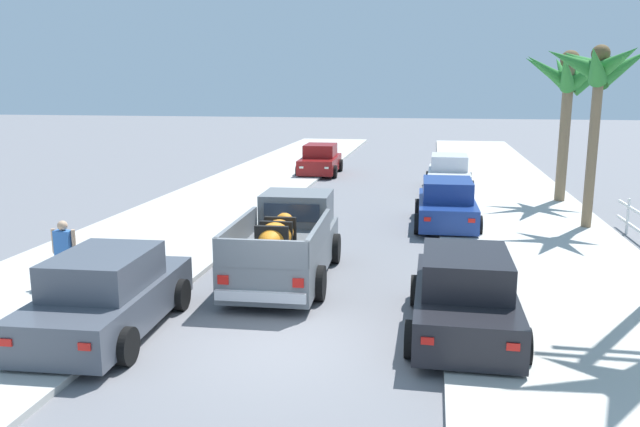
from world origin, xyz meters
name	(u,v)px	position (x,y,z in m)	size (l,w,h in m)	color
ground_plane	(281,344)	(0.00, 0.00, 0.00)	(160.00, 160.00, 0.00)	slate
sidewalk_left	(214,206)	(-5.48, 12.00, 0.06)	(5.32, 60.00, 0.12)	beige
sidewalk_right	(517,216)	(5.48, 12.00, 0.06)	(5.32, 60.00, 0.12)	beige
curb_left	(246,207)	(-4.22, 12.00, 0.05)	(0.16, 60.00, 0.10)	silver
curb_right	(480,215)	(4.22, 12.00, 0.05)	(0.16, 60.00, 0.10)	silver
pickup_truck	(287,244)	(-0.80, 3.93, 0.81)	(2.36, 5.28, 1.80)	slate
car_left_near	(449,174)	(3.26, 17.65, 0.71)	(2.07, 4.28, 1.54)	silver
car_right_near	(320,160)	(-3.14, 21.61, 0.71)	(2.14, 4.31, 1.54)	maroon
car_left_mid	(464,295)	(3.19, 1.14, 0.71)	(2.04, 4.26, 1.54)	black
car_right_mid	(107,296)	(-3.24, -0.02, 0.71)	(2.18, 4.32, 1.54)	#474C56
car_left_far	(447,205)	(3.04, 10.25, 0.71)	(2.09, 4.29, 1.54)	navy
palm_tree_left_mid	(569,80)	(7.42, 15.02, 4.70)	(3.91, 3.87, 5.77)	#846B4C
palm_tree_right_mid	(600,74)	(7.38, 10.36, 4.82)	(3.14, 3.25, 5.77)	#846B4C
pedestrian	(64,251)	(-5.38, 2.08, 0.91)	(0.57, 0.24, 1.59)	gray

